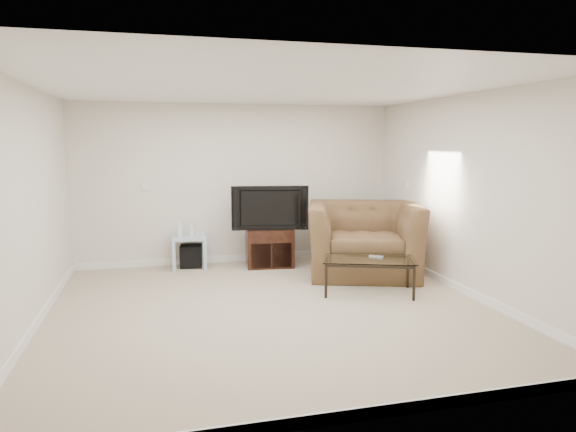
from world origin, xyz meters
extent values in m
plane|color=tan|center=(0.00, 0.00, 0.00)|extent=(5.00, 5.00, 0.00)
plane|color=white|center=(0.00, 0.00, 2.50)|extent=(5.00, 5.00, 0.00)
cube|color=silver|center=(0.00, 2.50, 1.25)|extent=(5.00, 0.02, 2.50)
cube|color=silver|center=(-2.50, 0.00, 1.25)|extent=(0.02, 5.00, 2.50)
cube|color=silver|center=(2.50, 0.00, 1.25)|extent=(0.02, 5.00, 2.50)
cube|color=white|center=(-1.40, 2.49, 1.25)|extent=(0.12, 0.02, 0.12)
cube|color=white|center=(2.49, 1.60, 1.25)|extent=(0.02, 0.09, 0.13)
cube|color=white|center=(2.49, 1.30, 0.30)|extent=(0.02, 0.08, 0.12)
cube|color=black|center=(0.42, 2.01, 0.49)|extent=(0.42, 0.31, 0.06)
imported|color=black|center=(0.42, 2.02, 0.93)|extent=(1.10, 0.39, 0.67)
cube|color=black|center=(-0.76, 2.30, 0.17)|extent=(0.36, 0.36, 0.32)
cube|color=white|center=(-0.91, 2.26, 0.60)|extent=(0.07, 0.17, 0.22)
cube|color=silver|center=(-0.73, 2.26, 0.58)|extent=(0.08, 0.15, 0.19)
imported|color=#4F341B|center=(1.65, 1.25, 0.69)|extent=(1.83, 1.48, 1.39)
cube|color=#B2B2B7|center=(1.45, 0.37, 0.46)|extent=(0.17, 0.15, 0.02)
camera|label=1|loc=(-1.24, -5.56, 1.91)|focal=32.00mm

